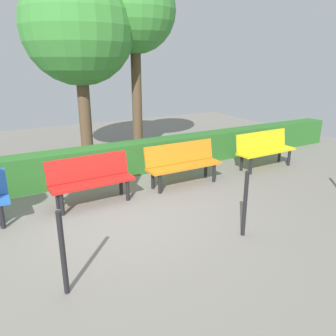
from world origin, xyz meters
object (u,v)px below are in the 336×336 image
object	(u,v)px
bench_yellow	(265,148)
bench_red	(91,178)
bench_orange	(183,162)
tree_near	(134,13)
tree_mid	(78,28)

from	to	relation	value
bench_yellow	bench_red	size ratio (longest dim) A/B	1.06
bench_orange	tree_near	bearing A→B (deg)	-94.32
bench_orange	tree_near	world-z (taller)	tree_near
bench_orange	tree_mid	bearing A→B (deg)	-67.27
bench_red	tree_mid	world-z (taller)	tree_mid
bench_red	bench_yellow	bearing A→B (deg)	178.70
bench_orange	bench_red	distance (m)	1.94
bench_orange	bench_red	size ratio (longest dim) A/B	1.07
bench_orange	bench_red	world-z (taller)	same
bench_orange	tree_mid	world-z (taller)	tree_mid
tree_near	tree_mid	bearing A→B (deg)	-7.65
bench_yellow	tree_mid	size ratio (longest dim) A/B	0.35
bench_orange	bench_red	bearing A→B (deg)	0.64
bench_red	tree_near	world-z (taller)	tree_near
bench_red	tree_mid	xyz separation A→B (m)	(-0.78, -2.81, 2.71)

